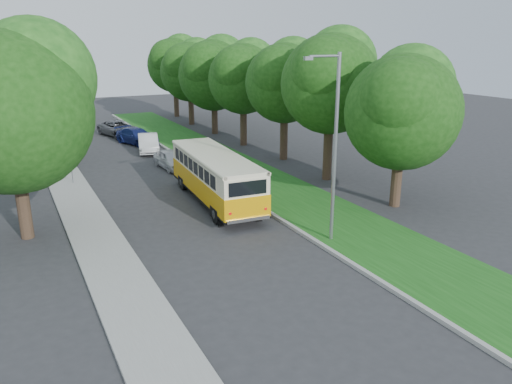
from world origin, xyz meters
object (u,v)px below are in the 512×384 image
vintage_bus (216,178)px  car_blue (137,136)px  lamppost_near (334,143)px  lamppost_far (55,109)px  car_silver (171,159)px  car_white (148,143)px  car_grey (119,129)px

vintage_bus → car_blue: vintage_bus is taller
lamppost_near → lamppost_far: bearing=115.7°
lamppost_far → car_silver: bearing=-23.0°
car_white → vintage_bus: bearing=-78.0°
vintage_bus → car_blue: 17.61m
car_silver → car_blue: (-0.02, 9.27, 0.03)m
car_white → car_blue: 3.45m
car_grey → car_white: bearing=-102.1°
lamppost_far → car_grey: 12.94m
lamppost_near → lamppost_far: (-8.91, 18.50, -0.25)m
lamppost_near → car_blue: (-2.14, 24.89, -3.71)m
lamppost_near → car_blue: bearing=94.9°
lamppost_far → vintage_bus: (6.61, -11.21, -2.74)m
lamppost_far → car_white: size_ratio=1.77×
lamppost_far → car_silver: 8.15m
car_blue → car_silver: bearing=-109.5°
car_silver → car_white: car_white is taller
vintage_bus → car_grey: vintage_bus is taller
car_silver → car_blue: 9.27m
vintage_bus → car_grey: 22.02m
vintage_bus → car_white: bearing=93.1°
car_silver → car_grey: size_ratio=0.75×
lamppost_far → car_grey: size_ratio=1.52×
lamppost_near → car_silver: (-2.12, 15.62, -3.73)m
car_blue → car_grey: (-0.53, 4.41, 0.02)m
car_silver → car_grey: bearing=88.0°
vintage_bus → car_grey: size_ratio=1.88×
lamppost_near → car_white: lamppost_near is taller
lamppost_near → vintage_bus: size_ratio=0.86×
lamppost_near → car_silver: lamppost_near is taller
car_white → car_silver: bearing=-77.3°
lamppost_far → lamppost_near: bearing=-64.3°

